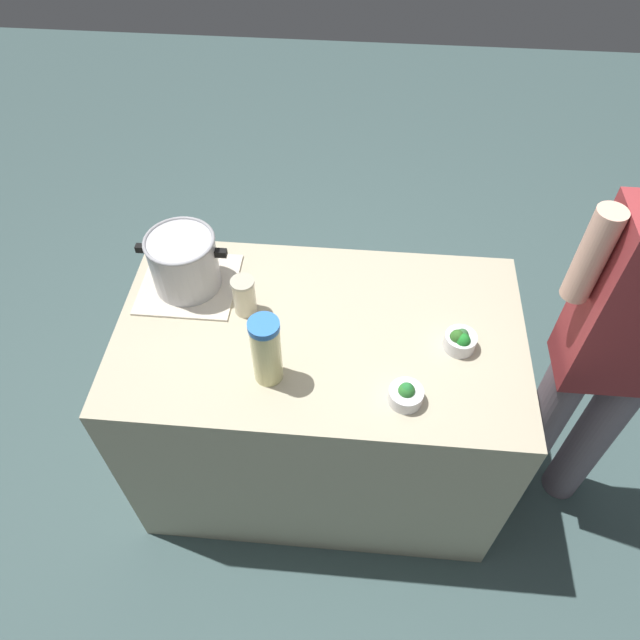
# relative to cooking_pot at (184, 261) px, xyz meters

# --- Properties ---
(ground_plane) EXTENTS (8.00, 8.00, 0.00)m
(ground_plane) POSITION_rel_cooking_pot_xyz_m (0.47, -0.16, -1.02)
(ground_plane) COLOR #415958
(counter_slab) EXTENTS (1.34, 0.78, 0.91)m
(counter_slab) POSITION_rel_cooking_pot_xyz_m (0.47, -0.16, -0.57)
(counter_slab) COLOR #B7AD90
(counter_slab) RESTS_ON ground_plane
(dish_cloth) EXTENTS (0.33, 0.31, 0.01)m
(dish_cloth) POSITION_rel_cooking_pot_xyz_m (-0.00, 0.00, -0.11)
(dish_cloth) COLOR beige
(dish_cloth) RESTS_ON counter_slab
(cooking_pot) EXTENTS (0.30, 0.23, 0.20)m
(cooking_pot) POSITION_rel_cooking_pot_xyz_m (0.00, 0.00, 0.00)
(cooking_pot) COLOR #B7B7BC
(cooking_pot) RESTS_ON dish_cloth
(lemonade_pitcher) EXTENTS (0.09, 0.09, 0.25)m
(lemonade_pitcher) POSITION_rel_cooking_pot_xyz_m (0.33, -0.36, 0.01)
(lemonade_pitcher) COLOR beige
(lemonade_pitcher) RESTS_ON counter_slab
(mason_jar) EXTENTS (0.08, 0.08, 0.14)m
(mason_jar) POSITION_rel_cooking_pot_xyz_m (0.22, -0.10, -0.04)
(mason_jar) COLOR beige
(mason_jar) RESTS_ON counter_slab
(broccoli_bowl_front) EXTENTS (0.10, 0.10, 0.08)m
(broccoli_bowl_front) POSITION_rel_cooking_pot_xyz_m (0.92, -0.20, -0.08)
(broccoli_bowl_front) COLOR silver
(broccoli_bowl_front) RESTS_ON counter_slab
(broccoli_bowl_center) EXTENTS (0.10, 0.10, 0.08)m
(broccoli_bowl_center) POSITION_rel_cooking_pot_xyz_m (0.75, -0.41, -0.08)
(broccoli_bowl_center) COLOR silver
(broccoli_bowl_center) RESTS_ON counter_slab
(person_cook) EXTENTS (0.50, 0.20, 1.68)m
(person_cook) POSITION_rel_cooking_pot_xyz_m (1.40, -0.19, -0.09)
(person_cook) COLOR gray
(person_cook) RESTS_ON ground_plane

